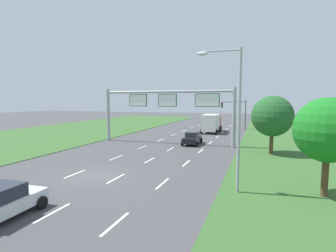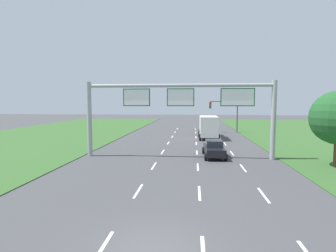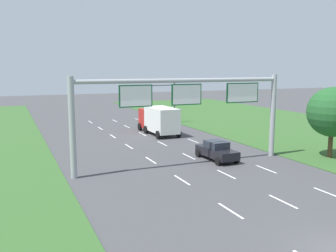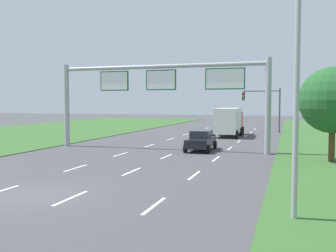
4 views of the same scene
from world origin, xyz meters
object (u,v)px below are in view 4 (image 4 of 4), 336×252
object	(u,v)px
box_truck	(229,121)
traffic_light_mast	(264,102)
car_lead_silver	(201,141)
street_lamp	(284,60)
sign_gantry	(161,88)
roadside_tree_mid	(333,100)

from	to	relation	value
box_truck	traffic_light_mast	world-z (taller)	traffic_light_mast
box_truck	traffic_light_mast	size ratio (longest dim) A/B	1.30
car_lead_silver	street_lamp	distance (m)	17.90
sign_gantry	car_lead_silver	bearing A→B (deg)	11.11
car_lead_silver	traffic_light_mast	size ratio (longest dim) A/B	0.76
street_lamp	roadside_tree_mid	xyz separation A→B (m)	(2.75, 12.96, -1.17)
sign_gantry	roadside_tree_mid	distance (m)	12.53
box_truck	roadside_tree_mid	distance (m)	18.87
roadside_tree_mid	street_lamp	bearing A→B (deg)	-101.98
car_lead_silver	traffic_light_mast	world-z (taller)	traffic_light_mast
box_truck	street_lamp	bearing A→B (deg)	-78.41
traffic_light_mast	street_lamp	size ratio (longest dim) A/B	0.66
box_truck	sign_gantry	size ratio (longest dim) A/B	0.42
box_truck	car_lead_silver	bearing A→B (deg)	-91.07
roadside_tree_mid	car_lead_silver	bearing A→B (deg)	160.70
sign_gantry	traffic_light_mast	xyz separation A→B (m)	(6.53, 21.04, -1.06)
car_lead_silver	traffic_light_mast	xyz separation A→B (m)	(3.45, 20.43, 3.08)
car_lead_silver	street_lamp	bearing A→B (deg)	-70.08
traffic_light_mast	street_lamp	bearing A→B (deg)	-85.41
sign_gantry	street_lamp	size ratio (longest dim) A/B	2.03
box_truck	sign_gantry	xyz separation A→B (m)	(-3.24, -13.86, 3.23)
car_lead_silver	box_truck	size ratio (longest dim) A/B	0.59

